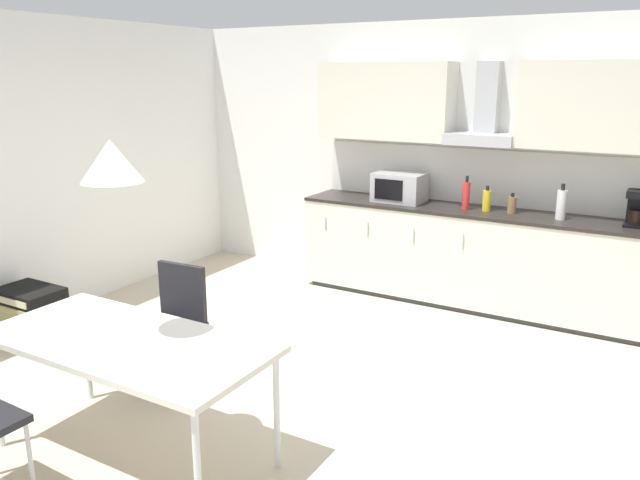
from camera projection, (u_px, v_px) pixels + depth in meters
name	position (u px, v px, depth m)	size (l,w,h in m)	color
ground_plane	(264.00, 397.00, 4.28)	(7.70, 8.22, 0.02)	beige
wall_back	(421.00, 158.00, 6.27)	(6.16, 0.10, 2.64)	white
wall_left	(4.00, 175.00, 5.21)	(0.10, 6.57, 2.64)	white
kitchen_counter	(471.00, 257.00, 5.88)	(3.32, 0.61, 0.93)	#333333
backsplash_tile	(485.00, 177.00, 5.92)	(3.30, 0.02, 0.52)	silver
upper_wall_cabinets	(485.00, 104.00, 5.62)	(3.30, 0.40, 0.74)	silver
microwave	(399.00, 187.00, 6.08)	(0.48, 0.35, 0.28)	#ADADB2
coffee_maker	(638.00, 208.00, 5.09)	(0.18, 0.19, 0.30)	black
bottle_yellow	(487.00, 200.00, 5.67)	(0.08, 0.08, 0.23)	yellow
bottle_brown	(512.00, 205.00, 5.58)	(0.08, 0.08, 0.18)	brown
bottle_red	(466.00, 195.00, 5.72)	(0.07, 0.07, 0.31)	red
bottle_white	(561.00, 204.00, 5.33)	(0.08, 0.08, 0.31)	white
dining_table	(127.00, 346.00, 3.43)	(1.65, 0.77, 0.73)	silver
chair_far_left	(174.00, 315.00, 4.29)	(0.42, 0.42, 0.87)	black
guitar_amp	(31.00, 314.00, 5.15)	(0.52, 0.37, 0.44)	black
pendant_lamp	(111.00, 161.00, 3.17)	(0.32, 0.32, 0.22)	silver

